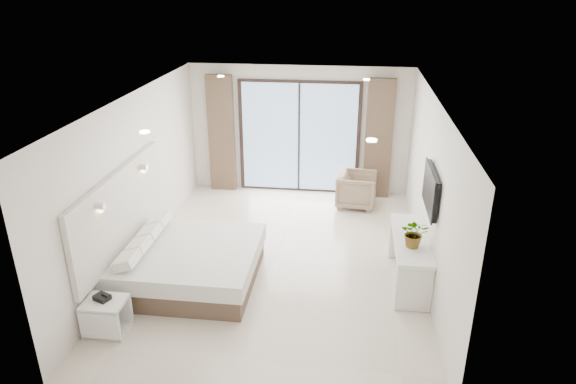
{
  "coord_description": "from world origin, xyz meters",
  "views": [
    {
      "loc": [
        1.06,
        -7.29,
        4.35
      ],
      "look_at": [
        0.1,
        0.4,
        1.08
      ],
      "focal_mm": 32.0,
      "sensor_mm": 36.0,
      "label": 1
    }
  ],
  "objects_px": {
    "nightstand": "(106,317)",
    "console_desk": "(410,250)",
    "bed": "(189,264)",
    "armchair": "(357,188)"
  },
  "relations": [
    {
      "from": "nightstand",
      "to": "console_desk",
      "type": "height_order",
      "value": "console_desk"
    },
    {
      "from": "nightstand",
      "to": "bed",
      "type": "bearing_deg",
      "value": 62.53
    },
    {
      "from": "nightstand",
      "to": "armchair",
      "type": "xyz_separation_m",
      "value": [
        3.23,
        4.49,
        0.14
      ]
    },
    {
      "from": "console_desk",
      "to": "armchair",
      "type": "bearing_deg",
      "value": 105.91
    },
    {
      "from": "bed",
      "to": "nightstand",
      "type": "distance_m",
      "value": 1.51
    },
    {
      "from": "nightstand",
      "to": "console_desk",
      "type": "relative_size",
      "value": 0.32
    },
    {
      "from": "bed",
      "to": "console_desk",
      "type": "height_order",
      "value": "console_desk"
    },
    {
      "from": "console_desk",
      "to": "armchair",
      "type": "relative_size",
      "value": 2.12
    },
    {
      "from": "bed",
      "to": "armchair",
      "type": "distance_m",
      "value": 4.05
    },
    {
      "from": "console_desk",
      "to": "armchair",
      "type": "distance_m",
      "value": 2.89
    }
  ]
}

